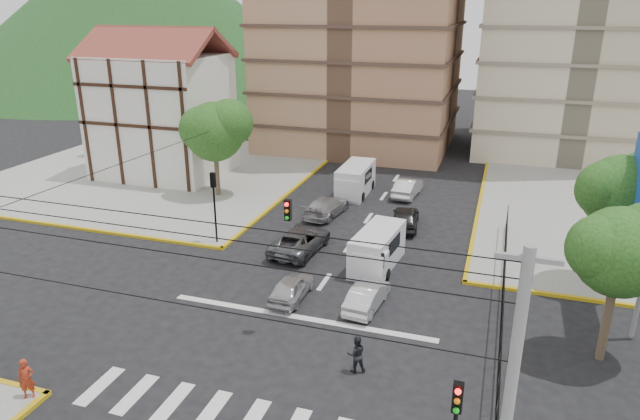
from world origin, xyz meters
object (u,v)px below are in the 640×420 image
at_px(van_left_lane, 355,181).
at_px(car_white_front_right, 367,296).
at_px(pedestrian_crosswalk, 356,354).
at_px(pedestrian_sw_corner, 26,379).
at_px(car_silver_front_left, 291,287).
at_px(traffic_light_nw, 214,196).
at_px(van_right_lane, 376,251).

xyz_separation_m(van_left_lane, car_white_front_right, (5.01, -16.51, -0.50)).
bearing_deg(van_left_lane, pedestrian_crosswalk, -74.71).
distance_m(pedestrian_sw_corner, pedestrian_crosswalk, 12.37).
distance_m(car_white_front_right, pedestrian_sw_corner, 14.78).
height_order(car_silver_front_left, pedestrian_crosswalk, pedestrian_crosswalk).
xyz_separation_m(car_silver_front_left, pedestrian_crosswalk, (4.59, -4.78, 0.18)).
xyz_separation_m(traffic_light_nw, car_white_front_right, (10.59, -4.69, -2.50)).
bearing_deg(van_right_lane, pedestrian_sw_corner, -116.57).
distance_m(van_left_lane, car_silver_front_left, 16.89).
distance_m(traffic_light_nw, van_left_lane, 13.22).
bearing_deg(car_silver_front_left, van_right_lane, -124.06).
bearing_deg(pedestrian_crosswalk, pedestrian_sw_corner, 2.31).
height_order(car_silver_front_left, pedestrian_sw_corner, pedestrian_sw_corner).
xyz_separation_m(car_white_front_right, pedestrian_crosswalk, (0.79, -5.11, 0.19)).
bearing_deg(traffic_light_nw, van_left_lane, 64.77).
distance_m(van_left_lane, pedestrian_sw_corner, 27.63).
xyz_separation_m(car_silver_front_left, pedestrian_sw_corner, (-6.48, -10.29, 0.33)).
bearing_deg(van_right_lane, traffic_light_nw, -175.25).
height_order(traffic_light_nw, car_white_front_right, traffic_light_nw).
bearing_deg(pedestrian_sw_corner, van_left_lane, 48.35).
relative_size(van_right_lane, car_white_front_right, 1.34).
bearing_deg(car_white_front_right, pedestrian_sw_corner, 51.42).
height_order(van_right_lane, pedestrian_sw_corner, van_right_lane).
xyz_separation_m(car_silver_front_left, car_white_front_right, (3.80, 0.32, -0.01)).
height_order(traffic_light_nw, pedestrian_crosswalk, traffic_light_nw).
height_order(car_white_front_right, pedestrian_sw_corner, pedestrian_sw_corner).
height_order(traffic_light_nw, van_right_lane, traffic_light_nw).
bearing_deg(pedestrian_crosswalk, car_white_front_right, -105.31).
bearing_deg(pedestrian_crosswalk, traffic_light_nw, -64.85).
relative_size(van_right_lane, van_left_lane, 0.97).
height_order(car_white_front_right, pedestrian_crosswalk, pedestrian_crosswalk).
xyz_separation_m(traffic_light_nw, pedestrian_crosswalk, (11.38, -9.79, -2.32)).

